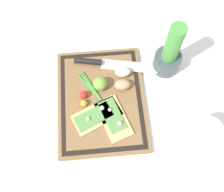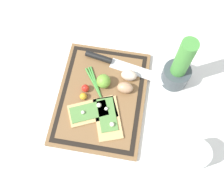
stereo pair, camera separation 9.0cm
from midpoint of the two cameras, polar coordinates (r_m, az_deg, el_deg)
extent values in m
plane|color=white|center=(0.94, -5.08, -1.35)|extent=(6.00, 6.00, 0.00)
cube|color=brown|center=(0.93, -5.12, -1.18)|extent=(0.40, 0.31, 0.01)
cube|color=black|center=(0.92, -5.16, -0.99)|extent=(0.38, 0.28, 0.00)
cube|color=brown|center=(0.92, -5.17, -0.95)|extent=(0.35, 0.25, 0.00)
cube|color=tan|center=(0.90, -6.18, -4.58)|extent=(0.14, 0.18, 0.01)
cube|color=#568942|center=(0.89, -6.92, -4.82)|extent=(0.10, 0.14, 0.00)
sphere|color=silver|center=(0.89, -4.92, -2.95)|extent=(0.02, 0.02, 0.02)
sphere|color=silver|center=(0.88, -8.14, -5.30)|extent=(0.01, 0.01, 0.01)
cube|color=tan|center=(0.89, -2.55, -5.29)|extent=(0.17, 0.13, 0.01)
cube|color=#568942|center=(0.89, -2.87, -4.54)|extent=(0.13, 0.09, 0.00)
sphere|color=silver|center=(0.87, -1.26, -6.33)|extent=(0.02, 0.02, 0.02)
sphere|color=silver|center=(0.89, -3.38, -3.33)|extent=(0.01, 0.01, 0.01)
cube|color=silver|center=(0.97, 1.15, 6.17)|extent=(0.08, 0.21, 0.00)
cylinder|color=black|center=(0.98, -7.91, 7.20)|extent=(0.04, 0.10, 0.02)
ellipsoid|color=tan|center=(0.92, -0.51, 2.11)|extent=(0.04, 0.06, 0.04)
ellipsoid|color=beige|center=(0.94, -0.38, 4.91)|extent=(0.04, 0.06, 0.04)
sphere|color=#70A838|center=(0.92, -5.72, 2.35)|extent=(0.05, 0.05, 0.05)
sphere|color=red|center=(0.92, -8.97, -0.06)|extent=(0.03, 0.03, 0.03)
sphere|color=gold|center=(0.91, -8.99, -1.88)|extent=(0.02, 0.02, 0.02)
cylinder|color=#47933D|center=(0.91, -5.30, -1.22)|extent=(0.23, 0.13, 0.01)
cylinder|color=#47933D|center=(0.91, -5.30, -1.22)|extent=(0.22, 0.14, 0.01)
cylinder|color=#47933D|center=(0.91, -5.30, -1.22)|extent=(0.21, 0.16, 0.01)
cylinder|color=#3D474C|center=(0.97, 9.20, 7.02)|extent=(0.10, 0.10, 0.07)
cylinder|color=#47933D|center=(0.89, 10.15, 10.19)|extent=(0.05, 0.05, 0.20)
cylinder|color=silver|center=(0.88, 16.70, -8.21)|extent=(0.09, 0.09, 0.10)
cylinder|color=#D16023|center=(0.91, 16.21, -8.68)|extent=(0.08, 0.08, 0.03)
cylinder|color=silver|center=(0.83, 17.67, -7.27)|extent=(0.08, 0.08, 0.01)
camera|label=1|loc=(0.05, -92.88, -6.79)|focal=42.00mm
camera|label=2|loc=(0.05, 87.12, 6.79)|focal=42.00mm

